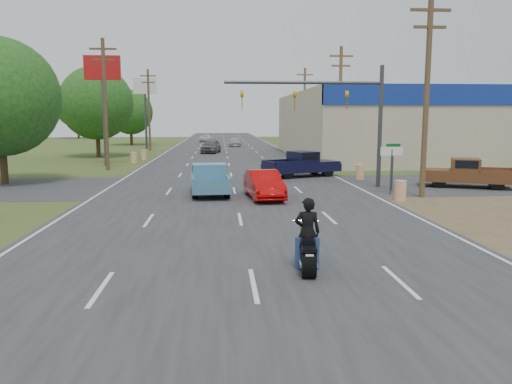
{
  "coord_description": "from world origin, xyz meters",
  "views": [
    {
      "loc": [
        -0.78,
        -11.49,
        3.98
      ],
      "look_at": [
        0.54,
        6.66,
        1.3
      ],
      "focal_mm": 35.0,
      "sensor_mm": 36.0,
      "label": 1
    }
  ],
  "objects": [
    {
      "name": "blue_pickup",
      "position": [
        -1.35,
        14.89,
        0.82
      ],
      "size": [
        2.22,
        5.02,
        1.62
      ],
      "rotation": [
        0.0,
        0.0,
        0.07
      ],
      "color": "black",
      "rests_on": "ground"
    },
    {
      "name": "lane_sign",
      "position": [
        8.2,
        14.0,
        1.9
      ],
      "size": [
        1.2,
        0.08,
        2.52
      ],
      "color": "#3F3F44",
      "rests_on": "ground"
    },
    {
      "name": "main_road",
      "position": [
        0.0,
        40.0,
        0.01
      ],
      "size": [
        15.0,
        180.0,
        0.02
      ],
      "primitive_type": "cube",
      "color": "#2D2D30",
      "rests_on": "ground"
    },
    {
      "name": "utility_pole_3",
      "position": [
        9.5,
        49.0,
        5.32
      ],
      "size": [
        2.0,
        0.28,
        10.0
      ],
      "color": "#4C3823",
      "rests_on": "ground"
    },
    {
      "name": "cross_road",
      "position": [
        0.0,
        18.0,
        0.01
      ],
      "size": [
        120.0,
        10.0,
        0.02
      ],
      "primitive_type": "cube",
      "color": "#2D2D30",
      "rests_on": "ground"
    },
    {
      "name": "distant_car_silver",
      "position": [
        1.39,
        61.17,
        0.63
      ],
      "size": [
        1.85,
        4.39,
        1.26
      ],
      "primitive_type": "imported",
      "rotation": [
        0.0,
        0.0,
        -0.02
      ],
      "color": "#A7A8AC",
      "rests_on": "ground"
    },
    {
      "name": "red_convertible",
      "position": [
        1.41,
        13.16,
        0.7
      ],
      "size": [
        1.9,
        4.39,
        1.4
      ],
      "primitive_type": "imported",
      "rotation": [
        0.0,
        0.0,
        0.1
      ],
      "color": "#BB0908",
      "rests_on": "ground"
    },
    {
      "name": "navy_pickup",
      "position": [
        4.96,
        22.51,
        0.89
      ],
      "size": [
        5.66,
        3.86,
        1.75
      ],
      "rotation": [
        0.0,
        0.0,
        -1.19
      ],
      "color": "black",
      "rests_on": "ground"
    },
    {
      "name": "distant_car_white",
      "position": [
        -3.0,
        75.88,
        0.59
      ],
      "size": [
        2.65,
        4.54,
        1.19
      ],
      "primitive_type": "imported",
      "rotation": [
        0.0,
        0.0,
        2.98
      ],
      "color": "white",
      "rests_on": "ground"
    },
    {
      "name": "utility_pole_6",
      "position": [
        -9.5,
        52.0,
        5.32
      ],
      "size": [
        2.0,
        0.28,
        10.0
      ],
      "color": "#4C3823",
      "rests_on": "ground"
    },
    {
      "name": "barrel_1",
      "position": [
        8.4,
        20.5,
        0.5
      ],
      "size": [
        0.56,
        0.56,
        1.0
      ],
      "primitive_type": "cylinder",
      "color": "orange",
      "rests_on": "ground"
    },
    {
      "name": "barrel_3",
      "position": [
        -8.2,
        38.0,
        0.5
      ],
      "size": [
        0.56,
        0.56,
        1.0
      ],
      "primitive_type": "cylinder",
      "color": "orange",
      "rests_on": "ground"
    },
    {
      "name": "distant_car_grey",
      "position": [
        -1.81,
        47.08,
        0.79
      ],
      "size": [
        2.61,
        4.87,
        1.58
      ],
      "primitive_type": "imported",
      "rotation": [
        0.0,
        0.0,
        -0.17
      ],
      "color": "#56575B",
      "rests_on": "ground"
    },
    {
      "name": "barrel_0",
      "position": [
        8.0,
        12.0,
        0.5
      ],
      "size": [
        0.56,
        0.56,
        1.0
      ],
      "primitive_type": "cylinder",
      "color": "orange",
      "rests_on": "ground"
    },
    {
      "name": "tree_2",
      "position": [
        -14.2,
        66.0,
        4.95
      ],
      "size": [
        6.72,
        6.72,
        8.32
      ],
      "color": "#422D19",
      "rests_on": "ground"
    },
    {
      "name": "tree_6",
      "position": [
        -30.0,
        95.0,
        6.51
      ],
      "size": [
        8.82,
        8.82,
        10.92
      ],
      "color": "#422D19",
      "rests_on": "ground"
    },
    {
      "name": "barrel_2",
      "position": [
        -8.5,
        34.0,
        0.5
      ],
      "size": [
        0.56,
        0.56,
        1.0
      ],
      "primitive_type": "cylinder",
      "color": "orange",
      "rests_on": "ground"
    },
    {
      "name": "street_name_sign",
      "position": [
        8.8,
        15.5,
        1.61
      ],
      "size": [
        0.8,
        0.08,
        2.61
      ],
      "color": "#3F3F44",
      "rests_on": "ground"
    },
    {
      "name": "brown_pickup",
      "position": [
        13.47,
        16.48,
        0.85
      ],
      "size": [
        5.44,
        3.76,
        1.69
      ],
      "rotation": [
        0.0,
        0.0,
        1.18
      ],
      "color": "black",
      "rests_on": "ground"
    },
    {
      "name": "tree_1",
      "position": [
        -13.5,
        42.0,
        5.57
      ],
      "size": [
        7.56,
        7.56,
        9.36
      ],
      "color": "#422D19",
      "rests_on": "ground"
    },
    {
      "name": "pole_sign_left_near",
      "position": [
        -10.5,
        32.0,
        7.17
      ],
      "size": [
        3.0,
        0.35,
        9.2
      ],
      "color": "#3F3F44",
      "rests_on": "ground"
    },
    {
      "name": "motorcycle",
      "position": [
        1.49,
        1.12,
        0.53
      ],
      "size": [
        0.74,
        2.35,
        1.19
      ],
      "rotation": [
        0.0,
        0.0,
        -0.11
      ],
      "color": "black",
      "rests_on": "ground"
    },
    {
      "name": "utility_pole_5",
      "position": [
        -9.5,
        28.0,
        5.32
      ],
      "size": [
        2.0,
        0.28,
        10.0
      ],
      "color": "#4C3823",
      "rests_on": "ground"
    },
    {
      "name": "ground",
      "position": [
        0.0,
        0.0,
        0.0
      ],
      "size": [
        200.0,
        200.0,
        0.0
      ],
      "primitive_type": "plane",
      "color": "#35451B",
      "rests_on": "ground"
    },
    {
      "name": "dirt_verge",
      "position": [
        11.0,
        10.0,
        0.01
      ],
      "size": [
        8.0,
        18.0,
        0.01
      ],
      "primitive_type": "cube",
      "color": "brown",
      "rests_on": "ground"
    },
    {
      "name": "utility_pole_2",
      "position": [
        9.5,
        31.0,
        5.32
      ],
      "size": [
        2.0,
        0.28,
        10.0
      ],
      "color": "#4C3823",
      "rests_on": "ground"
    },
    {
      "name": "tree_5",
      "position": [
        30.0,
        95.0,
        5.88
      ],
      "size": [
        7.98,
        7.98,
        9.88
      ],
      "color": "#422D19",
      "rests_on": "ground"
    },
    {
      "name": "rider",
      "position": [
        1.5,
        1.19,
        0.93
      ],
      "size": [
        0.72,
        0.51,
        1.85
      ],
      "primitive_type": "imported",
      "rotation": [
        0.0,
        0.0,
        3.03
      ],
      "color": "black",
      "rests_on": "ground"
    },
    {
      "name": "signal_mast",
      "position": [
        5.82,
        17.0,
        4.8
      ],
      "size": [
        9.12,
        0.4,
        7.0
      ],
      "color": "#3F3F44",
      "rests_on": "ground"
    },
    {
      "name": "utility_pole_1",
      "position": [
        9.5,
        13.0,
        5.32
      ],
      "size": [
        2.0,
        0.28,
        10.0
      ],
      "color": "#4C3823",
      "rests_on": "ground"
    },
    {
      "name": "pole_sign_left_far",
      "position": [
        -10.5,
        56.0,
        7.17
      ],
      "size": [
        3.0,
        0.35,
        9.2
      ],
      "color": "#3F3F44",
      "rests_on": "ground"
    }
  ]
}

